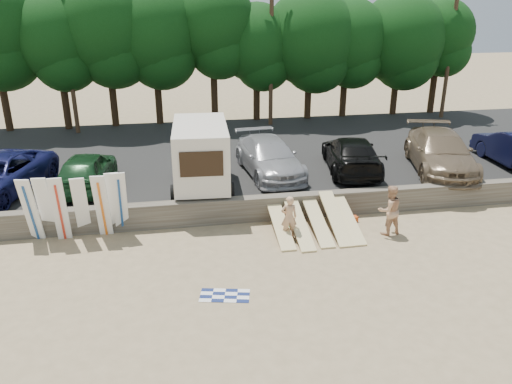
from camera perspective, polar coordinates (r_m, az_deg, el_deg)
ground at (r=17.90m, az=5.60°, el=-6.84°), size 120.00×120.00×0.00m
seawall at (r=20.30m, az=3.44°, el=-1.65°), size 44.00×0.50×1.00m
parking_lot at (r=27.26m, az=-0.17°, el=4.16°), size 44.00×14.50×0.70m
treeline at (r=32.85m, az=-4.51°, el=17.68°), size 33.68×6.48×9.42m
utility_poles at (r=31.95m, az=1.75°, el=16.01°), size 25.80×0.26×9.00m
box_trailer at (r=21.25m, az=-6.32°, el=4.42°), size 2.74×4.56×2.82m
car_1 at (r=22.64m, az=-18.81°, el=2.39°), size 2.39×4.89×1.60m
car_2 at (r=23.21m, az=1.51°, el=4.04°), size 2.82×5.78×1.62m
car_3 at (r=23.99m, az=10.84°, el=4.25°), size 3.22×5.91×1.63m
car_4 at (r=25.20m, az=20.32°, el=4.33°), size 4.10×6.68×1.81m
surfboard_upright_0 at (r=19.73m, az=-24.37°, el=-1.90°), size 0.60×0.70×2.55m
surfboard_upright_1 at (r=19.74m, az=-22.90°, el=-1.68°), size 0.54×0.73×2.54m
surfboard_upright_2 at (r=19.37m, az=-21.51°, el=-1.85°), size 0.52×0.56×2.57m
surfboard_upright_3 at (r=19.39m, az=-19.34°, el=-1.63°), size 0.57×0.85×2.51m
surfboard_upright_4 at (r=19.17m, az=-17.19°, el=-1.55°), size 0.54×0.66×2.55m
surfboard_upright_5 at (r=19.29m, az=-15.92°, el=-1.25°), size 0.57×0.63×2.56m
surfboard_upright_6 at (r=19.25m, az=-15.24°, el=-1.23°), size 0.58×0.66×2.56m
surfboard_low_0 at (r=18.96m, az=2.80°, el=-3.70°), size 0.56×2.93×0.80m
surfboard_low_1 at (r=18.92m, az=4.97°, el=-3.71°), size 0.56×2.91×0.87m
surfboard_low_2 at (r=19.24m, az=7.04°, el=-3.31°), size 0.56×2.90×0.89m
surfboard_low_3 at (r=19.33m, az=9.07°, el=-2.93°), size 0.56×2.83×1.12m
surfboard_low_4 at (r=19.57m, az=10.39°, el=-3.00°), size 0.56×2.89×0.94m
beachgoer_a at (r=18.52m, az=3.79°, el=-2.89°), size 0.63×0.43×1.67m
beachgoer_b at (r=19.39m, az=15.00°, el=-2.01°), size 1.04×0.86×1.95m
cooler at (r=19.77m, az=4.12°, el=-3.42°), size 0.47×0.43×0.32m
gear_bag at (r=20.46m, az=11.08°, el=-3.04°), size 0.34×0.30×0.22m
beach_towel at (r=15.46m, az=-3.59°, el=-11.72°), size 1.78×1.78×0.00m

